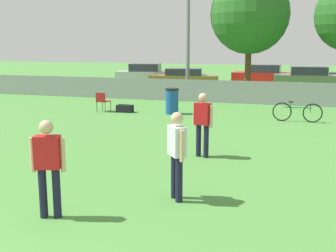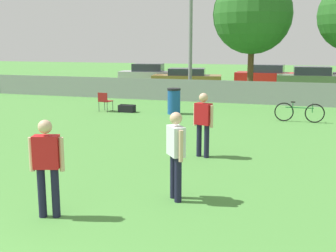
{
  "view_description": "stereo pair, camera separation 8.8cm",
  "coord_description": "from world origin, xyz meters",
  "px_view_note": "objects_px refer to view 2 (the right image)",
  "views": [
    {
      "loc": [
        4.17,
        -2.33,
        2.78
      ],
      "look_at": [
        1.46,
        6.26,
        1.05
      ],
      "focal_mm": 45.0,
      "sensor_mm": 36.0,
      "label": 1
    },
    {
      "loc": [
        4.25,
        -2.31,
        2.78
      ],
      "look_at": [
        1.46,
        6.26,
        1.05
      ],
      "focal_mm": 45.0,
      "sensor_mm": 36.0,
      "label": 2
    }
  ],
  "objects_px": {
    "player_receiver_white": "(176,150)",
    "trash_bin": "(174,101)",
    "gear_bag_sideline": "(127,108)",
    "parked_car_red": "(267,75)",
    "bicycle_sideline": "(299,112)",
    "player_defender_red": "(47,162)",
    "parked_car_silver": "(148,74)",
    "parked_car_olive": "(311,78)",
    "player_thrower_red": "(203,120)",
    "folding_chair_sideline": "(105,100)",
    "tree_near_pole": "(252,15)",
    "parked_car_tan": "(187,78)"
  },
  "relations": [
    {
      "from": "player_receiver_white",
      "to": "trash_bin",
      "type": "distance_m",
      "value": 9.81
    },
    {
      "from": "gear_bag_sideline",
      "to": "parked_car_red",
      "type": "bearing_deg",
      "value": 72.37
    },
    {
      "from": "player_receiver_white",
      "to": "bicycle_sideline",
      "type": "xyz_separation_m",
      "value": [
        1.99,
        9.0,
        -0.58
      ]
    },
    {
      "from": "player_defender_red",
      "to": "gear_bag_sideline",
      "type": "distance_m",
      "value": 11.09
    },
    {
      "from": "parked_car_silver",
      "to": "parked_car_olive",
      "type": "distance_m",
      "value": 11.33
    },
    {
      "from": "player_defender_red",
      "to": "player_thrower_red",
      "type": "xyz_separation_m",
      "value": [
        1.51,
        4.48,
        0.0
      ]
    },
    {
      "from": "player_defender_red",
      "to": "bicycle_sideline",
      "type": "relative_size",
      "value": 0.91
    },
    {
      "from": "parked_car_olive",
      "to": "player_thrower_red",
      "type": "bearing_deg",
      "value": -102.53
    },
    {
      "from": "folding_chair_sideline",
      "to": "player_receiver_white",
      "type": "bearing_deg",
      "value": 131.32
    },
    {
      "from": "tree_near_pole",
      "to": "parked_car_olive",
      "type": "distance_m",
      "value": 7.58
    },
    {
      "from": "folding_chair_sideline",
      "to": "bicycle_sideline",
      "type": "bearing_deg",
      "value": -172.2
    },
    {
      "from": "player_receiver_white",
      "to": "folding_chair_sideline",
      "type": "distance_m",
      "value": 10.82
    },
    {
      "from": "player_thrower_red",
      "to": "parked_car_red",
      "type": "height_order",
      "value": "player_thrower_red"
    },
    {
      "from": "folding_chair_sideline",
      "to": "parked_car_olive",
      "type": "bearing_deg",
      "value": -115.63
    },
    {
      "from": "bicycle_sideline",
      "to": "parked_car_olive",
      "type": "bearing_deg",
      "value": 87.49
    },
    {
      "from": "parked_car_olive",
      "to": "trash_bin",
      "type": "bearing_deg",
      "value": -117.96
    },
    {
      "from": "player_receiver_white",
      "to": "player_defender_red",
      "type": "distance_m",
      "value": 2.23
    },
    {
      "from": "player_defender_red",
      "to": "parked_car_olive",
      "type": "distance_m",
      "value": 23.46
    },
    {
      "from": "player_defender_red",
      "to": "parked_car_silver",
      "type": "height_order",
      "value": "player_defender_red"
    },
    {
      "from": "player_receiver_white",
      "to": "tree_near_pole",
      "type": "bearing_deg",
      "value": 144.29
    },
    {
      "from": "bicycle_sideline",
      "to": "parked_car_silver",
      "type": "bearing_deg",
      "value": 129.68
    },
    {
      "from": "gear_bag_sideline",
      "to": "parked_car_red",
      "type": "height_order",
      "value": "parked_car_red"
    },
    {
      "from": "parked_car_tan",
      "to": "player_defender_red",
      "type": "bearing_deg",
      "value": -90.49
    },
    {
      "from": "player_receiver_white",
      "to": "parked_car_red",
      "type": "height_order",
      "value": "player_receiver_white"
    },
    {
      "from": "player_receiver_white",
      "to": "bicycle_sideline",
      "type": "bearing_deg",
      "value": 129.34
    },
    {
      "from": "bicycle_sideline",
      "to": "parked_car_tan",
      "type": "xyz_separation_m",
      "value": [
        -7.45,
        11.38,
        0.26
      ]
    },
    {
      "from": "player_thrower_red",
      "to": "player_receiver_white",
      "type": "bearing_deg",
      "value": -67.25
    },
    {
      "from": "bicycle_sideline",
      "to": "trash_bin",
      "type": "relative_size",
      "value": 1.69
    },
    {
      "from": "gear_bag_sideline",
      "to": "parked_car_tan",
      "type": "relative_size",
      "value": 0.14
    },
    {
      "from": "player_receiver_white",
      "to": "parked_car_olive",
      "type": "height_order",
      "value": "player_receiver_white"
    },
    {
      "from": "player_receiver_white",
      "to": "parked_car_tan",
      "type": "bearing_deg",
      "value": 156.8
    },
    {
      "from": "player_thrower_red",
      "to": "parked_car_silver",
      "type": "height_order",
      "value": "player_thrower_red"
    },
    {
      "from": "player_receiver_white",
      "to": "parked_car_olive",
      "type": "distance_m",
      "value": 21.82
    },
    {
      "from": "tree_near_pole",
      "to": "parked_car_olive",
      "type": "xyz_separation_m",
      "value": [
        3.18,
        5.82,
        -3.66
      ]
    },
    {
      "from": "folding_chair_sideline",
      "to": "trash_bin",
      "type": "distance_m",
      "value": 3.01
    },
    {
      "from": "player_receiver_white",
      "to": "parked_car_silver",
      "type": "xyz_separation_m",
      "value": [
        -8.83,
        21.93,
        -0.25
      ]
    },
    {
      "from": "player_receiver_white",
      "to": "player_defender_red",
      "type": "bearing_deg",
      "value": -89.66
    },
    {
      "from": "tree_near_pole",
      "to": "parked_car_silver",
      "type": "relative_size",
      "value": 1.49
    },
    {
      "from": "tree_near_pole",
      "to": "parked_car_silver",
      "type": "xyz_separation_m",
      "value": [
        -8.14,
        6.08,
        -3.65
      ]
    },
    {
      "from": "player_defender_red",
      "to": "gear_bag_sideline",
      "type": "relative_size",
      "value": 2.41
    },
    {
      "from": "trash_bin",
      "to": "parked_car_tan",
      "type": "height_order",
      "value": "parked_car_tan"
    },
    {
      "from": "bicycle_sideline",
      "to": "parked_car_tan",
      "type": "bearing_deg",
      "value": 122.97
    },
    {
      "from": "trash_bin",
      "to": "player_defender_red",
      "type": "bearing_deg",
      "value": -83.64
    },
    {
      "from": "player_receiver_white",
      "to": "parked_car_red",
      "type": "xyz_separation_m",
      "value": [
        -0.46,
        23.39,
        -0.25
      ]
    },
    {
      "from": "folding_chair_sideline",
      "to": "trash_bin",
      "type": "bearing_deg",
      "value": -166.06
    },
    {
      "from": "player_receiver_white",
      "to": "player_thrower_red",
      "type": "xyz_separation_m",
      "value": [
        -0.23,
        3.09,
        0.0
      ]
    },
    {
      "from": "parked_car_tan",
      "to": "trash_bin",
      "type": "bearing_deg",
      "value": -87.31
    },
    {
      "from": "player_defender_red",
      "to": "gear_bag_sideline",
      "type": "height_order",
      "value": "player_defender_red"
    },
    {
      "from": "player_defender_red",
      "to": "parked_car_red",
      "type": "xyz_separation_m",
      "value": [
        1.28,
        24.79,
        -0.25
      ]
    },
    {
      "from": "parked_car_silver",
      "to": "tree_near_pole",
      "type": "bearing_deg",
      "value": -45.59
    }
  ]
}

